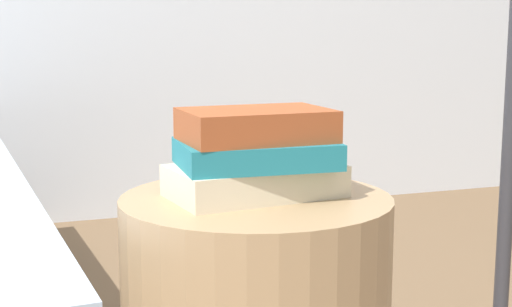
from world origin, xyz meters
TOP-DOWN VIEW (x-y plane):
  - book_cream at (-0.00, 0.01)m, footprint 0.31×0.20m
  - book_teal at (-0.00, -0.00)m, footprint 0.27×0.20m
  - book_rust at (-0.00, 0.00)m, footprint 0.25×0.17m

SIDE VIEW (x-z plane):
  - book_cream at x=0.00m, z-range 0.52..0.57m
  - book_teal at x=0.00m, z-range 0.57..0.62m
  - book_rust at x=0.00m, z-range 0.62..0.67m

